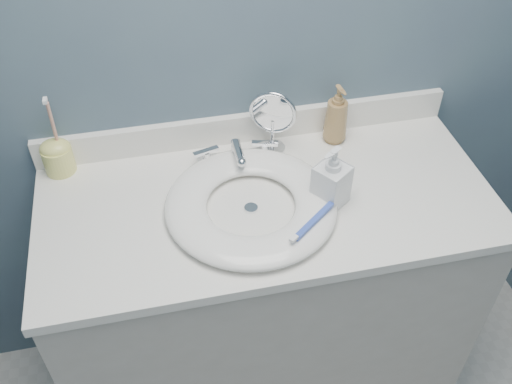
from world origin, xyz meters
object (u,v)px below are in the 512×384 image
object	(u,v)px
soap_bottle_clear	(332,176)
toothbrush_holder	(57,155)
soap_bottle_amber	(337,114)
makeup_mirror	(273,119)

from	to	relation	value
soap_bottle_clear	toothbrush_holder	world-z (taller)	toothbrush_holder
soap_bottle_amber	toothbrush_holder	xyz separation A→B (m)	(-0.79, 0.03, -0.04)
soap_bottle_amber	toothbrush_holder	distance (m)	0.80
makeup_mirror	toothbrush_holder	world-z (taller)	toothbrush_holder
soap_bottle_clear	makeup_mirror	bearing A→B (deg)	166.09
soap_bottle_amber	makeup_mirror	bearing A→B (deg)	174.54
toothbrush_holder	makeup_mirror	bearing A→B (deg)	-3.53
makeup_mirror	toothbrush_holder	xyz separation A→B (m)	(-0.60, 0.04, -0.05)
toothbrush_holder	soap_bottle_amber	bearing A→B (deg)	-2.14
makeup_mirror	soap_bottle_amber	world-z (taller)	makeup_mirror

